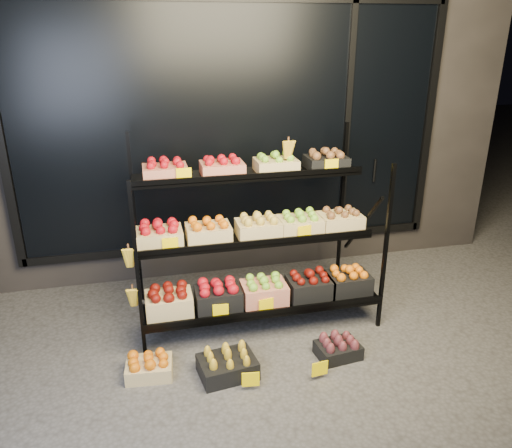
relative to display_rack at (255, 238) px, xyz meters
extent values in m
plane|color=#514F4C|center=(0.01, -0.60, -0.79)|extent=(24.00, 24.00, 0.00)
cube|color=#2D2826|center=(0.01, 2.00, 0.96)|extent=(6.00, 2.00, 3.50)
cube|color=black|center=(0.01, 0.98, 0.76)|extent=(4.20, 0.04, 2.40)
cube|color=black|center=(0.01, 0.96, -0.45)|extent=(4.30, 0.06, 0.08)
cube|color=black|center=(-2.14, 0.96, 0.76)|extent=(0.08, 0.06, 2.50)
cube|color=black|center=(2.16, 0.96, 0.76)|extent=(0.08, 0.06, 2.50)
cube|color=black|center=(1.21, 0.96, 0.76)|extent=(0.06, 0.06, 2.50)
cylinder|color=black|center=(1.56, 0.93, 0.26)|extent=(0.02, 0.02, 0.25)
cube|color=black|center=(-1.02, -0.42, -0.04)|extent=(0.03, 0.03, 1.50)
cube|color=black|center=(1.03, -0.42, -0.04)|extent=(0.03, 0.03, 1.50)
cube|color=black|center=(-1.02, 0.55, 0.04)|extent=(0.03, 0.03, 1.66)
cube|color=black|center=(1.03, 0.55, 0.04)|extent=(0.03, 0.03, 1.66)
cube|color=black|center=(0.01, -0.25, -0.52)|extent=(2.05, 0.42, 0.03)
cube|color=black|center=(0.01, -0.45, -0.49)|extent=(2.05, 0.02, 0.05)
cube|color=black|center=(0.01, 0.05, -0.02)|extent=(2.05, 0.40, 0.03)
cube|color=black|center=(0.01, -0.14, 0.01)|extent=(2.05, 0.02, 0.05)
cube|color=black|center=(0.01, 0.35, 0.48)|extent=(2.05, 0.40, 0.03)
cube|color=black|center=(0.01, 0.16, 0.51)|extent=(2.05, 0.02, 0.05)
cube|color=tan|center=(-0.72, 0.35, 0.55)|extent=(0.38, 0.28, 0.11)
ellipsoid|color=red|center=(-0.72, 0.35, 0.63)|extent=(0.32, 0.24, 0.07)
cube|color=tan|center=(-0.22, 0.35, 0.55)|extent=(0.38, 0.28, 0.11)
ellipsoid|color=red|center=(-0.22, 0.35, 0.63)|extent=(0.32, 0.24, 0.07)
cube|color=#D4BA7A|center=(0.27, 0.35, 0.55)|extent=(0.38, 0.28, 0.11)
ellipsoid|color=#83C431|center=(0.27, 0.35, 0.63)|extent=(0.32, 0.24, 0.07)
cube|color=black|center=(0.76, 0.35, 0.55)|extent=(0.38, 0.28, 0.11)
ellipsoid|color=brown|center=(0.76, 0.35, 0.63)|extent=(0.32, 0.24, 0.07)
cube|color=#D4BA7A|center=(-0.82, 0.05, 0.06)|extent=(0.38, 0.28, 0.14)
ellipsoid|color=red|center=(-0.82, 0.05, 0.16)|extent=(0.32, 0.24, 0.07)
cube|color=#D4BA7A|center=(-0.41, 0.05, 0.06)|extent=(0.38, 0.28, 0.14)
ellipsoid|color=orange|center=(-0.41, 0.05, 0.16)|extent=(0.32, 0.24, 0.07)
cube|color=#D4BA7A|center=(0.04, 0.05, 0.06)|extent=(0.38, 0.28, 0.14)
ellipsoid|color=gold|center=(0.04, 0.05, 0.16)|extent=(0.32, 0.24, 0.07)
cube|color=#D4BA7A|center=(0.42, 0.05, 0.06)|extent=(0.38, 0.28, 0.14)
ellipsoid|color=#83C431|center=(0.42, 0.05, 0.16)|extent=(0.32, 0.24, 0.07)
cube|color=#D4BA7A|center=(0.81, 0.05, 0.06)|extent=(0.38, 0.28, 0.14)
ellipsoid|color=brown|center=(0.81, 0.05, 0.16)|extent=(0.32, 0.24, 0.07)
cube|color=#D4BA7A|center=(-0.79, -0.25, -0.42)|extent=(0.38, 0.28, 0.18)
ellipsoid|color=#660D07|center=(-0.79, -0.25, -0.30)|extent=(0.32, 0.24, 0.07)
cube|color=black|center=(-0.38, -0.25, -0.42)|extent=(0.38, 0.28, 0.18)
ellipsoid|color=red|center=(-0.38, -0.25, -0.30)|extent=(0.32, 0.24, 0.07)
cube|color=tan|center=(0.02, -0.25, -0.42)|extent=(0.38, 0.28, 0.18)
ellipsoid|color=#83C431|center=(0.02, -0.25, -0.30)|extent=(0.32, 0.24, 0.07)
cube|color=black|center=(0.43, -0.25, -0.42)|extent=(0.38, 0.28, 0.18)
ellipsoid|color=#660D07|center=(0.43, -0.25, -0.30)|extent=(0.32, 0.24, 0.07)
cube|color=black|center=(0.79, -0.25, -0.42)|extent=(0.38, 0.28, 0.18)
ellipsoid|color=orange|center=(0.79, -0.25, -0.30)|extent=(0.32, 0.24, 0.07)
ellipsoid|color=gold|center=(-1.07, -0.40, 0.20)|extent=(0.14, 0.08, 0.22)
ellipsoid|color=gold|center=(-1.07, -0.40, -0.14)|extent=(0.14, 0.08, 0.22)
ellipsoid|color=gold|center=(0.36, 0.25, 0.80)|extent=(0.14, 0.08, 0.22)
cube|color=#FFD700|center=(-0.74, -0.10, 0.05)|extent=(0.13, 0.01, 0.12)
cube|color=#FFD700|center=(0.42, -0.10, 0.05)|extent=(0.13, 0.01, 0.12)
cube|color=#FFD700|center=(0.75, 0.20, 0.55)|extent=(0.13, 0.01, 0.12)
cube|color=#FFD700|center=(-0.58, 0.20, 0.55)|extent=(0.13, 0.01, 0.12)
cube|color=#FFD700|center=(-0.39, -0.40, -0.45)|extent=(0.13, 0.01, 0.12)
cube|color=#FFD700|center=(0.00, -0.40, -0.45)|extent=(0.13, 0.01, 0.12)
cube|color=#FFD700|center=(-0.27, -1.00, -0.73)|extent=(0.13, 0.01, 0.12)
cube|color=#FFD700|center=(0.26, -1.00, -0.73)|extent=(0.13, 0.01, 0.12)
cube|color=#D4BA7A|center=(-0.99, -0.65, -0.73)|extent=(0.37, 0.29, 0.12)
ellipsoid|color=orange|center=(-0.99, -0.65, -0.64)|extent=(0.31, 0.24, 0.07)
cube|color=black|center=(-0.41, -0.78, -0.71)|extent=(0.46, 0.37, 0.15)
ellipsoid|color=gold|center=(-0.41, -0.78, -0.61)|extent=(0.39, 0.31, 0.07)
cube|color=black|center=(0.51, -0.76, -0.73)|extent=(0.37, 0.29, 0.12)
ellipsoid|color=maroon|center=(0.51, -0.76, -0.64)|extent=(0.31, 0.24, 0.07)
camera|label=1|loc=(-0.92, -3.91, 1.71)|focal=35.00mm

